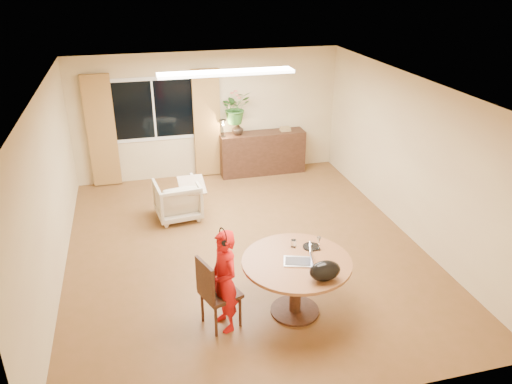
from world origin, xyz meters
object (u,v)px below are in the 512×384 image
(dining_table, at_px, (296,272))
(child, at_px, (224,281))
(sideboard, at_px, (262,153))
(dining_chair, at_px, (220,291))
(armchair, at_px, (178,200))

(dining_table, distance_m, child, 0.93)
(dining_table, distance_m, sideboard, 4.80)
(dining_table, height_order, dining_chair, dining_chair)
(child, bearing_deg, dining_chair, -158.25)
(armchair, distance_m, sideboard, 2.61)
(child, bearing_deg, dining_table, 76.92)
(dining_chair, bearing_deg, armchair, 74.10)
(dining_table, xyz_separation_m, armchair, (-1.18, 3.07, -0.27))
(dining_table, xyz_separation_m, child, (-0.93, -0.05, 0.05))
(child, distance_m, sideboard, 5.09)
(child, height_order, sideboard, child)
(dining_table, bearing_deg, dining_chair, 179.50)
(child, height_order, armchair, child)
(armchair, bearing_deg, dining_table, 104.41)
(child, xyz_separation_m, sideboard, (1.76, 4.78, -0.22))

